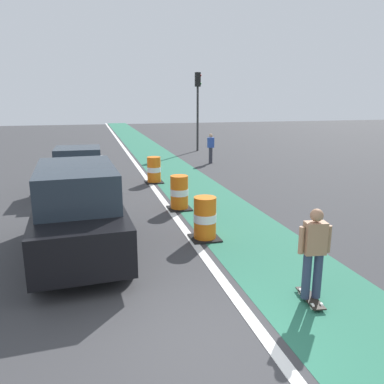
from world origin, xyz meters
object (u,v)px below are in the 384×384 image
at_px(parked_suv_nearest, 78,210).
at_px(traffic_barrel_mid, 179,193).
at_px(traffic_light_corner, 198,98).
at_px(pedestrian_crossing, 211,148).
at_px(parked_sedan_second, 79,170).
at_px(traffic_barrel_front, 205,219).
at_px(skateboarder_on_lane, 314,253).
at_px(traffic_barrel_back, 154,170).

relative_size(parked_suv_nearest, traffic_barrel_mid, 4.30).
relative_size(traffic_light_corner, pedestrian_crossing, 3.17).
xyz_separation_m(parked_sedan_second, traffic_barrel_front, (3.12, -6.16, -0.30)).
relative_size(parked_suv_nearest, parked_sedan_second, 1.13).
xyz_separation_m(skateboarder_on_lane, parked_suv_nearest, (-3.90, 3.23, 0.12)).
relative_size(parked_suv_nearest, traffic_light_corner, 0.92).
distance_m(parked_suv_nearest, parked_sedan_second, 6.37).
distance_m(skateboarder_on_lane, pedestrian_crossing, 14.79).
height_order(skateboarder_on_lane, traffic_barrel_back, skateboarder_on_lane).
height_order(parked_suv_nearest, pedestrian_crossing, parked_suv_nearest).
bearing_deg(parked_sedan_second, traffic_barrel_back, 14.99).
height_order(traffic_barrel_mid, traffic_barrel_back, same).
distance_m(parked_suv_nearest, traffic_light_corner, 18.24).
distance_m(skateboarder_on_lane, parked_suv_nearest, 5.07).
xyz_separation_m(traffic_barrel_front, traffic_barrel_back, (-0.14, 6.96, 0.00)).
bearing_deg(parked_sedan_second, traffic_barrel_front, -63.12).
bearing_deg(skateboarder_on_lane, pedestrian_crossing, 79.25).
xyz_separation_m(skateboarder_on_lane, traffic_barrel_back, (-1.04, 10.40, -0.38)).
distance_m(parked_sedan_second, traffic_barrel_mid, 4.59).
bearing_deg(parked_suv_nearest, traffic_light_corner, 65.89).
bearing_deg(traffic_barrel_mid, parked_sedan_second, 132.79).
distance_m(skateboarder_on_lane, traffic_barrel_back, 10.45).
bearing_deg(pedestrian_crossing, traffic_barrel_mid, -113.86).
height_order(traffic_barrel_front, pedestrian_crossing, pedestrian_crossing).
relative_size(traffic_barrel_back, traffic_light_corner, 0.21).
height_order(traffic_barrel_front, traffic_barrel_back, same).
relative_size(parked_sedan_second, pedestrian_crossing, 2.56).
xyz_separation_m(traffic_light_corner, pedestrian_crossing, (-0.72, -5.20, -2.64)).
bearing_deg(traffic_barrel_mid, skateboarder_on_lane, -81.71).
distance_m(skateboarder_on_lane, traffic_barrel_front, 3.57).
relative_size(skateboarder_on_lane, traffic_barrel_front, 1.55).
height_order(parked_suv_nearest, traffic_barrel_back, parked_suv_nearest).
height_order(parked_sedan_second, traffic_barrel_front, parked_sedan_second).
relative_size(skateboarder_on_lane, traffic_light_corner, 0.33).
xyz_separation_m(skateboarder_on_lane, traffic_light_corner, (3.48, 19.73, 2.59)).
height_order(traffic_light_corner, pedestrian_crossing, traffic_light_corner).
xyz_separation_m(parked_suv_nearest, traffic_barrel_mid, (3.00, 3.01, -0.50)).
distance_m(traffic_barrel_front, traffic_barrel_back, 6.96).
bearing_deg(traffic_barrel_front, skateboarder_on_lane, -75.37).
bearing_deg(skateboarder_on_lane, traffic_barrel_back, 95.70).
xyz_separation_m(traffic_barrel_mid, traffic_barrel_back, (-0.13, 4.16, 0.00)).
relative_size(traffic_barrel_front, traffic_barrel_back, 1.00).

